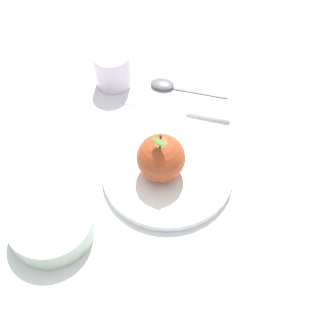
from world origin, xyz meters
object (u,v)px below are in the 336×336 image
at_px(apple, 162,158).
at_px(knife, 185,111).
at_px(dinner_plate, 168,172).
at_px(side_bowl, 51,224).
at_px(spoon, 170,86).
at_px(cup, 112,68).

xyz_separation_m(apple, knife, (-0.16, 0.01, -0.05)).
distance_m(dinner_plate, knife, 0.15).
height_order(dinner_plate, knife, dinner_plate).
xyz_separation_m(side_bowl, spoon, (-0.36, 0.11, -0.02)).
bearing_deg(spoon, apple, 8.90).
bearing_deg(knife, spoon, -144.09).
bearing_deg(apple, cup, -144.70).
height_order(dinner_plate, cup, cup).
xyz_separation_m(cup, spoon, (-0.01, 0.11, -0.03)).
relative_size(dinner_plate, knife, 1.04).
bearing_deg(dinner_plate, apple, -44.65).
bearing_deg(side_bowl, dinner_plate, 133.93).
height_order(apple, side_bowl, apple).
distance_m(dinner_plate, spoon, 0.22).
distance_m(apple, knife, 0.17).
xyz_separation_m(dinner_plate, cup, (-0.20, -0.16, 0.03)).
bearing_deg(spoon, side_bowl, -17.08).
bearing_deg(dinner_plate, spoon, -168.52).
distance_m(side_bowl, cup, 0.35).
distance_m(side_bowl, knife, 0.34).
bearing_deg(dinner_plate, cup, -142.03).
bearing_deg(side_bowl, cup, -179.41).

